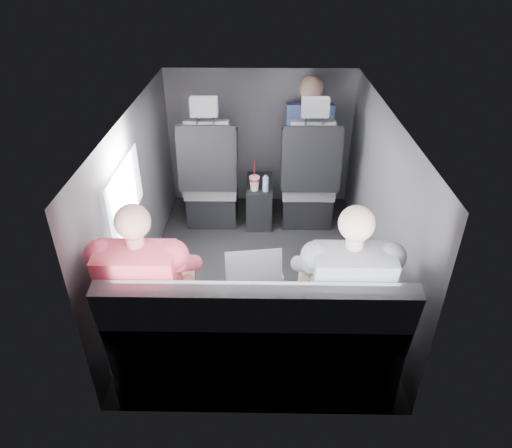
{
  "coord_description": "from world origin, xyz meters",
  "views": [
    {
      "loc": [
        0.03,
        -2.97,
        2.32
      ],
      "look_at": [
        -0.02,
        -0.05,
        0.52
      ],
      "focal_mm": 32.0,
      "sensor_mm": 36.0,
      "label": 1
    }
  ],
  "objects_px": {
    "rear_bench": "(256,344)",
    "passenger_rear_right": "(343,292)",
    "center_console": "(259,201)",
    "passenger_rear_left": "(150,290)",
    "laptop_silver": "(254,269)",
    "laptop_white": "(159,266)",
    "soda_cup": "(254,183)",
    "front_seat_left": "(211,184)",
    "front_seat_right": "(308,185)",
    "water_bottle": "(266,184)",
    "passenger_front_right": "(308,138)",
    "laptop_black": "(340,271)"
  },
  "relations": [
    {
      "from": "laptop_silver",
      "to": "laptop_white",
      "type": "bearing_deg",
      "value": 178.21
    },
    {
      "from": "center_console",
      "to": "passenger_rear_left",
      "type": "height_order",
      "value": "passenger_rear_left"
    },
    {
      "from": "front_seat_right",
      "to": "laptop_black",
      "type": "distance_m",
      "value": 1.62
    },
    {
      "from": "front_seat_left",
      "to": "laptop_silver",
      "type": "bearing_deg",
      "value": -74.83
    },
    {
      "from": "laptop_black",
      "to": "passenger_front_right",
      "type": "xyz_separation_m",
      "value": [
        -0.04,
        1.87,
        0.13
      ]
    },
    {
      "from": "passenger_rear_left",
      "to": "passenger_rear_right",
      "type": "distance_m",
      "value": 1.1
    },
    {
      "from": "front_seat_right",
      "to": "soda_cup",
      "type": "xyz_separation_m",
      "value": [
        -0.49,
        -0.11,
        0.07
      ]
    },
    {
      "from": "center_console",
      "to": "rear_bench",
      "type": "bearing_deg",
      "value": -90.0
    },
    {
      "from": "passenger_rear_right",
      "to": "front_seat_right",
      "type": "bearing_deg",
      "value": 91.3
    },
    {
      "from": "laptop_silver",
      "to": "soda_cup",
      "type": "bearing_deg",
      "value": 91.08
    },
    {
      "from": "passenger_rear_left",
      "to": "passenger_front_right",
      "type": "relative_size",
      "value": 1.37
    },
    {
      "from": "laptop_silver",
      "to": "passenger_front_right",
      "type": "height_order",
      "value": "passenger_front_right"
    },
    {
      "from": "water_bottle",
      "to": "laptop_silver",
      "type": "height_order",
      "value": "laptop_silver"
    },
    {
      "from": "passenger_rear_right",
      "to": "water_bottle",
      "type": "bearing_deg",
      "value": 104.52
    },
    {
      "from": "rear_bench",
      "to": "soda_cup",
      "type": "distance_m",
      "value": 1.8
    },
    {
      "from": "center_console",
      "to": "soda_cup",
      "type": "height_order",
      "value": "soda_cup"
    },
    {
      "from": "passenger_front_right",
      "to": "center_console",
      "type": "bearing_deg",
      "value": -154.43
    },
    {
      "from": "rear_bench",
      "to": "passenger_rear_right",
      "type": "bearing_deg",
      "value": 10.93
    },
    {
      "from": "laptop_white",
      "to": "laptop_black",
      "type": "xyz_separation_m",
      "value": [
        1.1,
        -0.03,
        0.0
      ]
    },
    {
      "from": "laptop_white",
      "to": "passenger_rear_left",
      "type": "height_order",
      "value": "passenger_rear_left"
    },
    {
      "from": "laptop_white",
      "to": "front_seat_right",
      "type": "bearing_deg",
      "value": 56.31
    },
    {
      "from": "laptop_black",
      "to": "rear_bench",
      "type": "bearing_deg",
      "value": -149.5
    },
    {
      "from": "water_bottle",
      "to": "passenger_rear_right",
      "type": "distance_m",
      "value": 1.74
    },
    {
      "from": "water_bottle",
      "to": "laptop_black",
      "type": "xyz_separation_m",
      "value": [
        0.44,
        -1.48,
        0.16
      ]
    },
    {
      "from": "rear_bench",
      "to": "laptop_white",
      "type": "height_order",
      "value": "rear_bench"
    },
    {
      "from": "laptop_silver",
      "to": "water_bottle",
      "type": "bearing_deg",
      "value": 87.19
    },
    {
      "from": "laptop_white",
      "to": "laptop_black",
      "type": "height_order",
      "value": "same"
    },
    {
      "from": "front_seat_right",
      "to": "passenger_front_right",
      "type": "distance_m",
      "value": 0.44
    },
    {
      "from": "soda_cup",
      "to": "passenger_rear_left",
      "type": "xyz_separation_m",
      "value": [
        -0.56,
        -1.7,
        0.16
      ]
    },
    {
      "from": "passenger_front_right",
      "to": "soda_cup",
      "type": "bearing_deg",
      "value": -143.84
    },
    {
      "from": "rear_bench",
      "to": "passenger_front_right",
      "type": "distance_m",
      "value": 2.25
    },
    {
      "from": "center_console",
      "to": "laptop_silver",
      "type": "relative_size",
      "value": 1.34
    },
    {
      "from": "front_seat_right",
      "to": "water_bottle",
      "type": "relative_size",
      "value": 8.21
    },
    {
      "from": "center_console",
      "to": "laptop_white",
      "type": "height_order",
      "value": "laptop_white"
    },
    {
      "from": "rear_bench",
      "to": "water_bottle",
      "type": "relative_size",
      "value": 10.39
    },
    {
      "from": "front_seat_left",
      "to": "center_console",
      "type": "height_order",
      "value": "front_seat_left"
    },
    {
      "from": "soda_cup",
      "to": "front_seat_left",
      "type": "bearing_deg",
      "value": 165.15
    },
    {
      "from": "front_seat_left",
      "to": "front_seat_right",
      "type": "bearing_deg",
      "value": 0.0
    },
    {
      "from": "rear_bench",
      "to": "water_bottle",
      "type": "distance_m",
      "value": 1.78
    },
    {
      "from": "rear_bench",
      "to": "laptop_silver",
      "type": "xyz_separation_m",
      "value": [
        -0.02,
        0.3,
        0.32
      ]
    },
    {
      "from": "center_console",
      "to": "passenger_front_right",
      "type": "height_order",
      "value": "passenger_front_right"
    },
    {
      "from": "laptop_white",
      "to": "passenger_rear_right",
      "type": "height_order",
      "value": "passenger_rear_right"
    },
    {
      "from": "passenger_front_right",
      "to": "water_bottle",
      "type": "bearing_deg",
      "value": -136.12
    },
    {
      "from": "soda_cup",
      "to": "laptop_white",
      "type": "xyz_separation_m",
      "value": [
        -0.56,
        -1.47,
        0.16
      ]
    },
    {
      "from": "passenger_rear_right",
      "to": "laptop_white",
      "type": "bearing_deg",
      "value": 168.34
    },
    {
      "from": "center_console",
      "to": "passenger_front_right",
      "type": "bearing_deg",
      "value": 25.57
    },
    {
      "from": "front_seat_right",
      "to": "laptop_white",
      "type": "relative_size",
      "value": 3.44
    },
    {
      "from": "rear_bench",
      "to": "front_seat_left",
      "type": "bearing_deg",
      "value": 103.31
    },
    {
      "from": "rear_bench",
      "to": "passenger_rear_right",
      "type": "height_order",
      "value": "passenger_rear_right"
    },
    {
      "from": "front_seat_right",
      "to": "soda_cup",
      "type": "bearing_deg",
      "value": -167.73
    }
  ]
}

